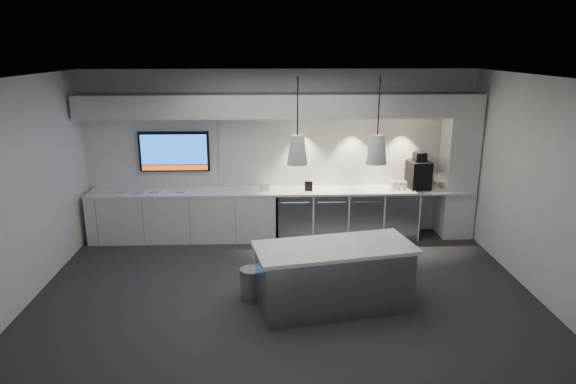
{
  "coord_description": "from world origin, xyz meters",
  "views": [
    {
      "loc": [
        -0.21,
        -6.65,
        3.37
      ],
      "look_at": [
        0.09,
        1.1,
        1.17
      ],
      "focal_mm": 32.0,
      "sensor_mm": 36.0,
      "label": 1
    }
  ],
  "objects_px": {
    "bin": "(251,284)",
    "coffee_machine": "(419,174)",
    "island": "(334,277)",
    "wall_tv": "(174,152)"
  },
  "relations": [
    {
      "from": "island",
      "to": "wall_tv",
      "type": "bearing_deg",
      "value": 119.67
    },
    {
      "from": "wall_tv",
      "to": "island",
      "type": "xyz_separation_m",
      "value": [
        2.53,
        -2.92,
        -1.12
      ]
    },
    {
      "from": "wall_tv",
      "to": "bin",
      "type": "relative_size",
      "value": 2.83
    },
    {
      "from": "island",
      "to": "coffee_machine",
      "type": "xyz_separation_m",
      "value": [
        1.85,
        2.67,
        0.73
      ]
    },
    {
      "from": "wall_tv",
      "to": "coffee_machine",
      "type": "distance_m",
      "value": 4.41
    },
    {
      "from": "island",
      "to": "coffee_machine",
      "type": "distance_m",
      "value": 3.33
    },
    {
      "from": "bin",
      "to": "island",
      "type": "bearing_deg",
      "value": -14.22
    },
    {
      "from": "bin",
      "to": "coffee_machine",
      "type": "relative_size",
      "value": 0.67
    },
    {
      "from": "coffee_machine",
      "to": "island",
      "type": "bearing_deg",
      "value": -131.95
    },
    {
      "from": "wall_tv",
      "to": "island",
      "type": "bearing_deg",
      "value": -49.0
    }
  ]
}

